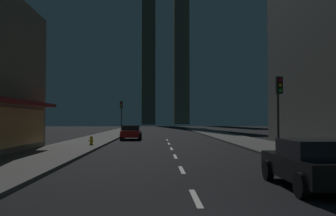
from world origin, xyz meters
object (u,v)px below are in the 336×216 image
object	(u,v)px
car_parked_near	(312,163)
fire_hydrant_far_left	(91,141)
car_parked_far	(131,132)
traffic_light_far_left	(121,110)
traffic_light_near_right	(279,98)

from	to	relation	value
car_parked_near	fire_hydrant_far_left	world-z (taller)	car_parked_near
car_parked_near	fire_hydrant_far_left	distance (m)	19.12
car_parked_far	traffic_light_far_left	bearing A→B (deg)	101.65
car_parked_far	traffic_light_far_left	world-z (taller)	traffic_light_far_left
car_parked_far	fire_hydrant_far_left	distance (m)	9.61
traffic_light_far_left	fire_hydrant_far_left	bearing A→B (deg)	-91.24
traffic_light_near_right	traffic_light_far_left	distance (m)	28.87
fire_hydrant_far_left	traffic_light_far_left	distance (m)	18.74
fire_hydrant_far_left	traffic_light_far_left	xyz separation A→B (m)	(0.40, 18.54, 2.74)
traffic_light_near_right	traffic_light_far_left	world-z (taller)	same
traffic_light_near_right	traffic_light_far_left	xyz separation A→B (m)	(-11.00, 26.70, 0.00)
fire_hydrant_far_left	traffic_light_near_right	xyz separation A→B (m)	(11.40, -8.16, 2.74)
fire_hydrant_far_left	traffic_light_near_right	bearing A→B (deg)	-35.58
car_parked_far	traffic_light_far_left	size ratio (longest dim) A/B	1.01
car_parked_far	traffic_light_near_right	distance (m)	19.86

